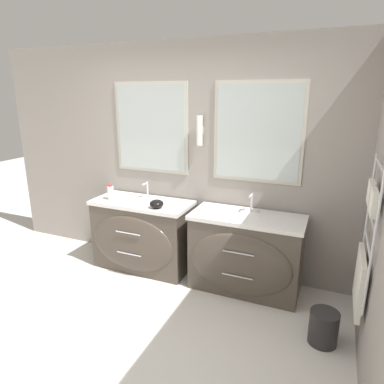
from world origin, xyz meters
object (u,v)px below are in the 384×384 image
at_px(vanity_left, 142,235).
at_px(amenity_bowl, 157,204).
at_px(toiletry_bottle, 110,192).
at_px(waste_bin, 324,327).
at_px(vanity_right, 245,254).

relative_size(vanity_left, amenity_bowl, 7.58).
height_order(toiletry_bottle, waste_bin, toiletry_bottle).
height_order(vanity_right, toiletry_bottle, toiletry_bottle).
bearing_deg(amenity_bowl, vanity_left, 157.89).
distance_m(vanity_right, toiletry_bottle, 1.70).
relative_size(vanity_right, amenity_bowl, 7.58).
bearing_deg(toiletry_bottle, vanity_left, 8.28).
distance_m(vanity_left, waste_bin, 2.17).
height_order(vanity_left, vanity_right, same).
distance_m(amenity_bowl, waste_bin, 1.99).
bearing_deg(toiletry_bottle, waste_bin, -11.33).
height_order(amenity_bowl, waste_bin, amenity_bowl).
xyz_separation_m(vanity_left, vanity_right, (1.26, 0.00, 0.00)).
relative_size(vanity_left, vanity_right, 1.00).
xyz_separation_m(vanity_left, amenity_bowl, (0.28, -0.11, 0.46)).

